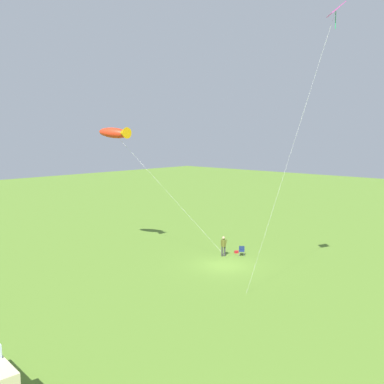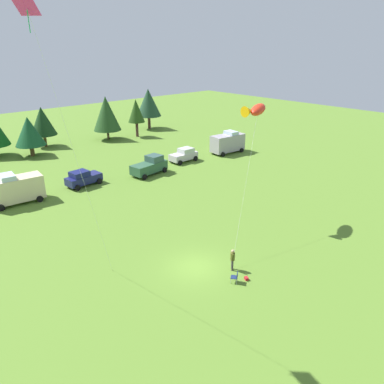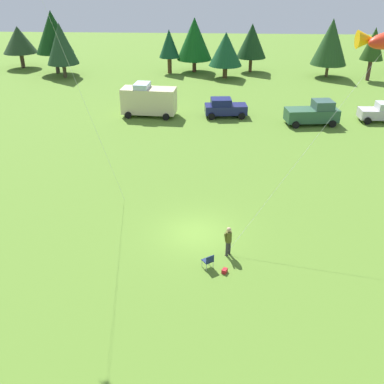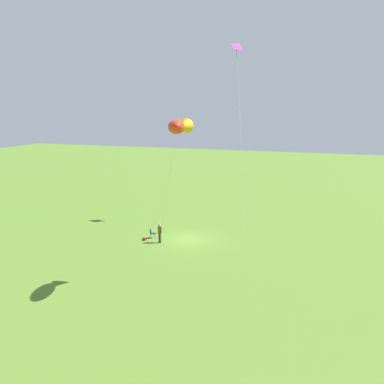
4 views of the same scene
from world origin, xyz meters
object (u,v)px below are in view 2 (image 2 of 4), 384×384
Objects in this scene: van_camper_beige at (16,189)px; backpack_on_grass at (246,278)px; car_navy_hatch at (83,178)px; truck_green_flatbed at (150,166)px; kite_diamond_rainbow at (32,24)px; person_kite_flyer at (233,258)px; van_motorhome_grey at (228,142)px; kite_large_fish at (256,110)px; folding_chair at (235,276)px; car_silver_compact at (184,155)px.

backpack_on_grass is at bearing 111.07° from van_camper_beige.
truck_green_flatbed reaches higher than car_navy_hatch.
van_camper_beige is 7.74m from car_navy_hatch.
truck_green_flatbed is 31.27m from kite_diamond_rainbow.
van_motorhome_grey reaches higher than person_kite_flyer.
kite_large_fish is at bearing -126.72° from van_motorhome_grey.
kite_large_fish is at bearing -99.69° from truck_green_flatbed.
person_kite_flyer is at bearing -19.06° from kite_diamond_rainbow.
car_navy_hatch is 0.24× the size of kite_diamond_rainbow.
kite_diamond_rainbow reaches higher than van_motorhome_grey.
truck_green_flatbed is 0.29× the size of kite_diamond_rainbow.
backpack_on_grass is 26.74m from van_camper_beige.
person_kite_flyer is 0.16× the size of kite_large_fish.
van_camper_beige is at bearing 129.36° from kite_large_fish.
folding_chair is 0.07× the size of kite_large_fish.
backpack_on_grass is at bearing -123.29° from car_silver_compact.
van_camper_beige is at bearing 80.40° from kite_diamond_rainbow.
folding_chair is 0.15× the size of van_motorhome_grey.
van_camper_beige is 0.50× the size of kite_large_fish.
car_navy_hatch reaches higher than person_kite_flyer.
van_motorhome_grey is at bearing 169.71° from car_navy_hatch.
car_silver_compact is 36.75m from kite_diamond_rainbow.
truck_green_flatbed is (8.63, 22.27, 0.08)m from person_kite_flyer.
van_camper_beige is 0.31× the size of kite_diamond_rainbow.
person_kite_flyer is at bearing -75.44° from folding_chair.
person_kite_flyer reaches higher than folding_chair.
van_camper_beige is at bearing -31.92° from person_kite_flyer.
person_kite_flyer is 2.12× the size of folding_chair.
folding_chair is 0.16× the size of truck_green_flatbed.
van_motorhome_grey reaches higher than backpack_on_grass.
folding_chair is 2.56× the size of backpack_on_grass.
van_camper_beige reaches higher than car_navy_hatch.
kite_diamond_rainbow is at bearing 27.47° from folding_chair.
car_silver_compact is (15.78, 25.07, 0.84)m from backpack_on_grass.
truck_green_flatbed is (8.83, 23.85, 0.99)m from backpack_on_grass.
folding_chair is 14.90m from kite_large_fish.
van_camper_beige reaches higher than backpack_on_grass.
car_navy_hatch is 0.83× the size of truck_green_flatbed.
car_silver_compact is (15.48, -0.68, 0.00)m from car_navy_hatch.
van_camper_beige is 16.34m from truck_green_flatbed.
kite_large_fish reaches higher than car_navy_hatch.
person_kite_flyer is 25.25m from van_camper_beige.
van_motorhome_grey is at bearing -9.40° from car_silver_compact.
truck_green_flatbed is 1.23× the size of car_silver_compact.
person_kite_flyer is at bearing 112.49° from van_camper_beige.
truck_green_flatbed is at bearing 87.99° from kite_large_fish.
car_navy_hatch is at bearing 112.47° from kite_large_fish.
kite_large_fish is (-15.55, -17.31, 8.89)m from van_motorhome_grey.
car_navy_hatch is 22.84m from kite_large_fish.
car_silver_compact is 8.10m from van_motorhome_grey.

